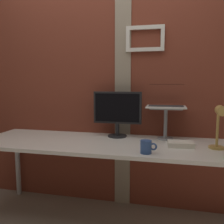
{
  "coord_description": "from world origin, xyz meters",
  "views": [
    {
      "loc": [
        0.57,
        -2.0,
        1.23
      ],
      "look_at": [
        0.1,
        0.04,
        0.97
      ],
      "focal_mm": 38.36,
      "sensor_mm": 36.0,
      "label": 1
    }
  ],
  "objects_px": {
    "desk_lamp": "(219,123)",
    "coffee_mug": "(146,147)",
    "monitor": "(117,110)",
    "laptop": "(166,101)"
  },
  "relations": [
    {
      "from": "desk_lamp",
      "to": "coffee_mug",
      "type": "relative_size",
      "value": 2.83
    },
    {
      "from": "monitor",
      "to": "laptop",
      "type": "distance_m",
      "value": 0.46
    },
    {
      "from": "laptop",
      "to": "coffee_mug",
      "type": "xyz_separation_m",
      "value": [
        -0.13,
        -0.55,
        -0.3
      ]
    },
    {
      "from": "monitor",
      "to": "laptop",
      "type": "xyz_separation_m",
      "value": [
        0.44,
        0.07,
        0.09
      ]
    },
    {
      "from": "desk_lamp",
      "to": "coffee_mug",
      "type": "distance_m",
      "value": 0.58
    },
    {
      "from": "laptop",
      "to": "desk_lamp",
      "type": "xyz_separation_m",
      "value": [
        0.39,
        -0.35,
        -0.13
      ]
    },
    {
      "from": "coffee_mug",
      "to": "desk_lamp",
      "type": "bearing_deg",
      "value": 20.63
    },
    {
      "from": "desk_lamp",
      "to": "laptop",
      "type": "bearing_deg",
      "value": 138.04
    },
    {
      "from": "laptop",
      "to": "desk_lamp",
      "type": "bearing_deg",
      "value": -41.96
    },
    {
      "from": "monitor",
      "to": "desk_lamp",
      "type": "height_order",
      "value": "monitor"
    }
  ]
}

